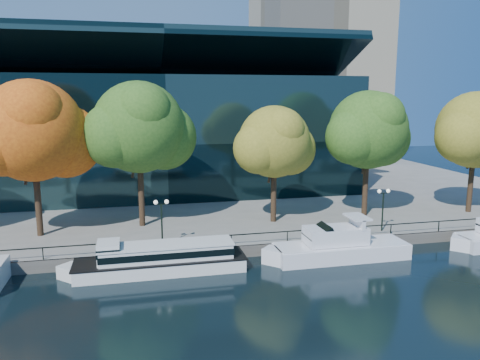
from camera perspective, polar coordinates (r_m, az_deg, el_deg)
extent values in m
plane|color=black|center=(37.50, -0.02, -11.01)|extent=(160.00, 160.00, 0.00)
cube|color=slate|center=(72.20, -6.48, -0.29)|extent=(90.00, 67.00, 1.00)
cube|color=#47443F|center=(40.13, -1.01, -8.81)|extent=(90.00, 0.25, 1.00)
cube|color=black|center=(39.87, -1.07, -6.75)|extent=(88.20, 0.08, 0.08)
cube|color=black|center=(40.02, -1.07, -7.43)|extent=(0.07, 0.07, 0.90)
cube|color=black|center=(66.43, -9.61, 5.25)|extent=(50.00, 24.00, 16.00)
cube|color=black|center=(62.32, -9.65, 13.68)|extent=(50.00, 17.14, 7.86)
cube|color=silver|center=(37.62, -9.59, -10.26)|extent=(12.97, 3.15, 1.02)
cube|color=black|center=(37.44, -9.61, -9.51)|extent=(13.23, 3.21, 0.11)
cube|color=silver|center=(37.88, -19.60, -10.59)|extent=(2.61, 2.61, 1.02)
cube|color=silver|center=(37.27, -8.92, -8.63)|extent=(10.11, 2.58, 1.11)
cube|color=black|center=(37.25, -8.92, -8.56)|extent=(10.24, 2.65, 0.51)
cube|color=silver|center=(37.08, -8.95, -7.75)|extent=(10.37, 2.71, 0.09)
cube|color=silver|center=(37.18, -15.71, -8.49)|extent=(1.67, 2.20, 1.67)
cube|color=black|center=(37.12, -15.73, -8.22)|extent=(1.71, 2.27, 0.65)
cube|color=white|center=(40.82, 12.22, -8.49)|extent=(11.35, 3.24, 1.30)
cube|color=white|center=(38.84, 4.51, -9.27)|extent=(2.48, 2.48, 1.30)
cube|color=white|center=(40.61, 12.25, -7.60)|extent=(11.12, 3.18, 0.09)
cube|color=white|center=(40.15, 11.56, -6.60)|extent=(5.11, 2.43, 1.40)
cube|color=black|center=(39.54, 9.60, -6.63)|extent=(2.23, 2.33, 1.77)
cube|color=white|center=(40.69, 14.10, -4.98)|extent=(0.27, 2.53, 0.86)
cube|color=white|center=(40.58, 14.12, -4.39)|extent=(1.51, 2.53, 0.16)
cube|color=white|center=(46.43, 25.51, -7.03)|extent=(2.24, 2.24, 1.22)
cylinder|color=black|center=(45.95, -23.46, -1.62)|extent=(0.56, 0.56, 7.65)
cylinder|color=black|center=(45.57, -23.07, 2.15)|extent=(1.21, 1.83, 3.83)
cylinder|color=black|center=(45.29, -24.27, 1.67)|extent=(1.11, 1.26, 3.42)
sphere|color=#B0390E|center=(45.21, -23.98, 5.52)|extent=(9.01, 9.01, 9.01)
sphere|color=#B0390E|center=(46.22, -20.54, 4.43)|extent=(6.76, 6.76, 6.76)
sphere|color=#B0390E|center=(44.87, -26.96, 4.39)|extent=(6.31, 6.31, 6.31)
sphere|color=#B0390E|center=(43.28, -23.99, 7.44)|extent=(5.41, 5.41, 5.41)
cylinder|color=black|center=(46.40, -11.98, -0.84)|extent=(0.56, 0.56, 7.72)
cylinder|color=black|center=(46.14, -11.50, 2.93)|extent=(1.22, 1.85, 3.86)
cylinder|color=black|center=(45.67, -12.60, 2.47)|extent=(1.12, 1.27, 3.45)
sphere|color=#2C561B|center=(45.67, -12.25, 6.31)|extent=(8.73, 8.73, 8.73)
sphere|color=#2C561B|center=(47.15, -9.29, 5.19)|extent=(6.55, 6.55, 6.55)
sphere|color=#2C561B|center=(44.87, -14.99, 5.29)|extent=(6.11, 6.11, 6.11)
sphere|color=#2C561B|center=(43.86, -11.71, 8.18)|extent=(5.24, 5.24, 5.24)
cylinder|color=black|center=(47.19, 4.12, -1.22)|extent=(0.56, 0.56, 6.49)
cylinder|color=black|center=(47.08, 4.67, 1.90)|extent=(1.08, 1.61, 3.26)
cylinder|color=black|center=(46.38, 3.79, 1.49)|extent=(0.99, 1.12, 2.91)
sphere|color=olive|center=(46.47, 4.20, 4.67)|extent=(7.14, 7.14, 7.14)
sphere|color=olive|center=(48.18, 6.05, 3.77)|extent=(5.36, 5.36, 5.36)
sphere|color=olive|center=(45.35, 2.29, 3.87)|extent=(5.00, 5.00, 5.00)
sphere|color=olive|center=(45.11, 5.19, 6.09)|extent=(4.29, 4.29, 4.29)
cylinder|color=black|center=(51.10, 15.06, -0.21)|extent=(0.56, 0.56, 7.29)
cylinder|color=black|center=(51.09, 15.60, 3.02)|extent=(1.17, 1.76, 3.65)
cylinder|color=black|center=(50.26, 14.95, 2.63)|extent=(1.07, 1.21, 3.26)
sphere|color=#2C561B|center=(50.43, 15.34, 5.91)|extent=(8.11, 8.11, 8.11)
sphere|color=#2C561B|center=(52.65, 16.82, 4.90)|extent=(6.08, 6.08, 6.08)
sphere|color=#2C561B|center=(48.83, 13.65, 5.14)|extent=(5.68, 5.68, 5.68)
sphere|color=#2C561B|center=(49.13, 16.74, 7.40)|extent=(4.87, 4.87, 4.87)
cylinder|color=black|center=(56.83, 26.33, 0.05)|extent=(0.56, 0.56, 7.20)
cylinder|color=black|center=(56.93, 26.82, 2.91)|extent=(1.16, 1.75, 3.60)
cylinder|color=black|center=(56.00, 26.41, 2.58)|extent=(1.06, 1.20, 3.22)
sphere|color=olive|center=(56.23, 26.77, 5.48)|extent=(8.20, 8.20, 8.20)
sphere|color=olive|center=(54.36, 25.59, 4.79)|extent=(5.74, 5.74, 5.74)
cylinder|color=black|center=(40.11, -9.50, -5.52)|extent=(0.14, 0.14, 3.60)
cube|color=black|center=(39.66, -9.58, -2.94)|extent=(0.90, 0.06, 0.06)
sphere|color=white|center=(39.59, -10.24, -2.69)|extent=(0.36, 0.36, 0.36)
sphere|color=white|center=(39.64, -8.94, -2.63)|extent=(0.36, 0.36, 0.36)
cylinder|color=black|center=(45.98, 16.99, -3.80)|extent=(0.14, 0.14, 3.60)
cube|color=black|center=(45.58, 17.11, -1.54)|extent=(0.90, 0.06, 0.06)
sphere|color=white|center=(45.32, 16.63, -1.32)|extent=(0.36, 0.36, 0.36)
sphere|color=white|center=(45.77, 17.61, -1.26)|extent=(0.36, 0.36, 0.36)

